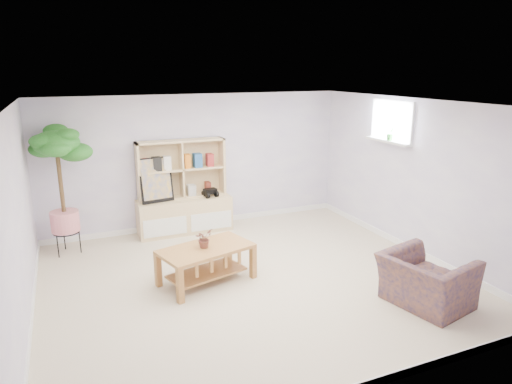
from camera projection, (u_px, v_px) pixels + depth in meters
name	position (u px, v px, depth m)	size (l,w,h in m)	color
floor	(251.00, 279.00, 6.32)	(5.50, 5.00, 0.01)	beige
ceiling	(250.00, 104.00, 5.69)	(5.50, 5.00, 0.01)	white
walls	(250.00, 196.00, 6.01)	(5.51, 5.01, 2.40)	#BDB0DB
baseboard	(251.00, 276.00, 6.31)	(5.50, 5.00, 0.10)	white
window	(392.00, 121.00, 7.36)	(0.10, 0.98, 0.68)	white
window_sill	(388.00, 141.00, 7.42)	(0.14, 1.00, 0.04)	white
storage_unit	(184.00, 187.00, 7.97)	(1.64, 0.55, 1.64)	beige
poster	(156.00, 180.00, 7.72)	(0.56, 0.13, 0.77)	yellow
toy_truck	(210.00, 192.00, 8.11)	(0.32, 0.22, 0.17)	black
coffee_table	(206.00, 265.00, 6.19)	(1.23, 0.67, 0.50)	olive
table_plant	(204.00, 238.00, 6.10)	(0.23, 0.20, 0.25)	#135414
floor_tree	(62.00, 191.00, 6.96)	(0.75, 0.75, 2.02)	#147116
armchair	(426.00, 277.00, 5.56)	(0.98, 0.85, 0.73)	#141A44
sill_plant	(390.00, 134.00, 7.35)	(0.12, 0.10, 0.22)	#147116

